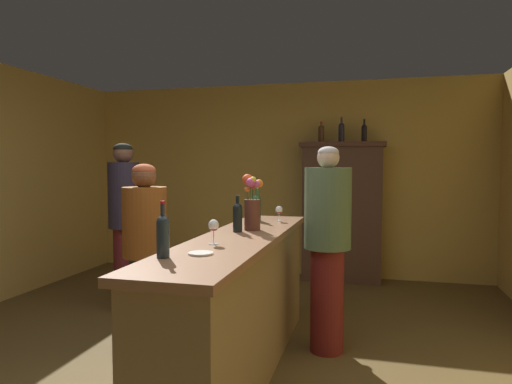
# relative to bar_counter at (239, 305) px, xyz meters

# --- Properties ---
(wall_back) EXTENTS (5.62, 0.12, 2.63)m
(wall_back) POSITION_rel_bar_counter_xyz_m (-0.30, 3.15, 0.81)
(wall_back) COLOR gold
(wall_back) RESTS_ON ground
(bar_counter) EXTENTS (0.55, 2.62, 1.00)m
(bar_counter) POSITION_rel_bar_counter_xyz_m (0.00, 0.00, 0.00)
(bar_counter) COLOR olive
(bar_counter) RESTS_ON ground
(display_cabinet) EXTENTS (1.08, 0.39, 1.80)m
(display_cabinet) POSITION_rel_bar_counter_xyz_m (0.54, 2.87, 0.43)
(display_cabinet) COLOR #4E3327
(display_cabinet) RESTS_ON ground
(wine_bottle_syrah) EXTENTS (0.07, 0.07, 0.28)m
(wine_bottle_syrah) POSITION_rel_bar_counter_xyz_m (-0.07, 0.18, 0.62)
(wine_bottle_syrah) COLOR black
(wine_bottle_syrah) RESTS_ON bar_counter
(wine_bottle_pinot) EXTENTS (0.07, 0.07, 0.31)m
(wine_bottle_pinot) POSITION_rel_bar_counter_xyz_m (-0.19, -0.84, 0.63)
(wine_bottle_pinot) COLOR #1F2B33
(wine_bottle_pinot) RESTS_ON bar_counter
(wine_bottle_riesling) EXTENTS (0.07, 0.07, 0.31)m
(wine_bottle_riesling) POSITION_rel_bar_counter_xyz_m (-0.10, 0.90, 0.63)
(wine_bottle_riesling) COLOR #285030
(wine_bottle_riesling) RESTS_ON bar_counter
(wine_glass_front) EXTENTS (0.06, 0.06, 0.14)m
(wine_glass_front) POSITION_rel_bar_counter_xyz_m (0.11, 0.89, 0.59)
(wine_glass_front) COLOR white
(wine_glass_front) RESTS_ON bar_counter
(wine_glass_mid) EXTENTS (0.07, 0.07, 0.16)m
(wine_glass_mid) POSITION_rel_bar_counter_xyz_m (-0.06, -0.37, 0.61)
(wine_glass_mid) COLOR white
(wine_glass_mid) RESTS_ON bar_counter
(flower_arrangement) EXTENTS (0.16, 0.15, 0.44)m
(flower_arrangement) POSITION_rel_bar_counter_xyz_m (0.01, 0.31, 0.70)
(flower_arrangement) COLOR #522920
(flower_arrangement) RESTS_ON bar_counter
(cheese_plate) EXTENTS (0.14, 0.14, 0.01)m
(cheese_plate) POSITION_rel_bar_counter_xyz_m (-0.02, -0.70, 0.50)
(cheese_plate) COLOR white
(cheese_plate) RESTS_ON bar_counter
(display_bottle_left) EXTENTS (0.08, 0.08, 0.27)m
(display_bottle_left) POSITION_rel_bar_counter_xyz_m (0.27, 2.87, 1.42)
(display_bottle_left) COLOR #4D2E1C
(display_bottle_left) RESTS_ON display_cabinet
(display_bottle_midleft) EXTENTS (0.08, 0.08, 0.33)m
(display_bottle_midleft) POSITION_rel_bar_counter_xyz_m (0.53, 2.87, 1.44)
(display_bottle_midleft) COLOR #222135
(display_bottle_midleft) RESTS_ON display_cabinet
(display_bottle_center) EXTENTS (0.07, 0.07, 0.29)m
(display_bottle_center) POSITION_rel_bar_counter_xyz_m (0.81, 2.87, 1.42)
(display_bottle_center) COLOR black
(display_bottle_center) RESTS_ON display_cabinet
(patron_in_grey) EXTENTS (0.35, 0.35, 1.52)m
(patron_in_grey) POSITION_rel_bar_counter_xyz_m (-0.83, 0.17, 0.33)
(patron_in_grey) COLOR #232B47
(patron_in_grey) RESTS_ON ground
(patron_by_cabinet) EXTENTS (0.31, 0.31, 1.73)m
(patron_by_cabinet) POSITION_rel_bar_counter_xyz_m (-1.54, 1.05, 0.47)
(patron_by_cabinet) COLOR maroon
(patron_by_cabinet) RESTS_ON ground
(bartender) EXTENTS (0.37, 0.37, 1.66)m
(bartender) POSITION_rel_bar_counter_xyz_m (0.57, 0.55, 0.40)
(bartender) COLOR maroon
(bartender) RESTS_ON ground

